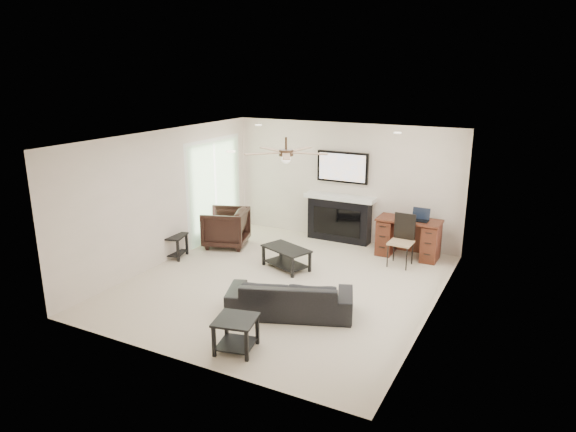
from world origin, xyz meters
name	(u,v)px	position (x,y,z in m)	size (l,w,h in m)	color
room_shell	(296,188)	(0.19, 0.08, 1.68)	(5.50, 5.54, 2.52)	beige
sofa	(290,297)	(0.62, -0.96, 0.27)	(1.86, 0.73, 0.54)	black
armchair	(226,228)	(-1.98, 1.19, 0.39)	(0.84, 0.87, 0.79)	black
coffee_table	(286,258)	(-0.28, 0.64, 0.20)	(0.90, 0.50, 0.40)	black
end_table_near	(236,334)	(0.47, -2.21, 0.23)	(0.52, 0.52, 0.45)	black
end_table_left	(172,246)	(-2.53, 0.14, 0.23)	(0.50, 0.50, 0.45)	black
fireplace_unit	(340,197)	(-0.03, 2.58, 0.95)	(1.52, 0.34, 1.91)	black
desk	(408,238)	(1.54, 2.29, 0.38)	(1.22, 0.56, 0.76)	#3A1E0E
desk_chair	(401,241)	(1.54, 1.74, 0.48)	(0.42, 0.44, 0.97)	black
laptop	(420,215)	(1.74, 2.27, 0.88)	(0.33, 0.24, 0.23)	black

